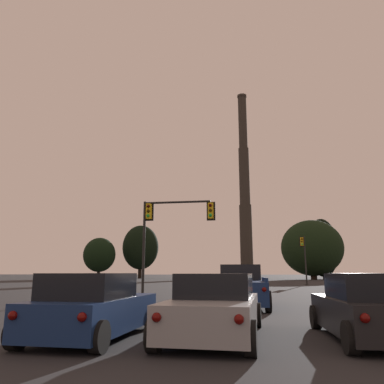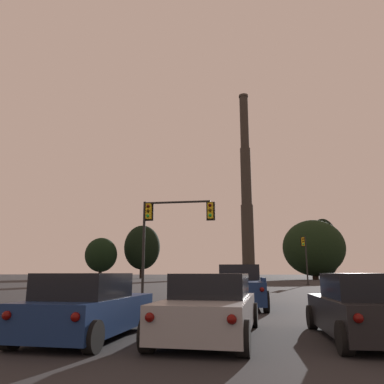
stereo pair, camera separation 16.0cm
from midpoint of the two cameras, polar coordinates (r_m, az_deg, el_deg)
The scene contains 11 objects.
hatchback_left_lane_second at distance 9.22m, azimuth -15.23°, elevation -16.65°, with size 2.00×4.14×1.44m.
hatchback_right_lane_second at distance 9.38m, azimuth 24.95°, elevation -15.89°, with size 2.04×4.16×1.44m.
sedan_center_lane_second at distance 9.09m, azimuth 3.09°, elevation -17.09°, with size 2.14×4.76×1.43m.
pickup_truck_center_lane_front at distance 17.14m, azimuth 7.18°, elevation -14.25°, with size 2.38×5.57×1.82m.
traffic_light_far_right at distance 49.40m, azimuth 16.59°, elevation -8.86°, with size 0.78×0.50×5.94m.
traffic_light_overhead_left at distance 25.07m, azimuth -4.00°, elevation -4.69°, with size 4.99×0.50×6.18m.
smokestack at distance 117.55m, azimuth 8.05°, elevation -1.48°, with size 6.03×6.03×58.94m.
treeline_left_mid at distance 93.01m, azimuth 19.20°, elevation -8.00°, with size 7.12×6.41×13.90m.
treeline_far_left at distance 95.03m, azimuth -13.98°, elevation -9.27°, with size 7.83×7.05×9.84m.
treeline_far_right at distance 86.93m, azimuth 17.77°, elevation -8.09°, with size 13.30×11.97×12.88m.
treeline_center_right at distance 98.17m, azimuth -7.90°, elevation -8.36°, with size 9.27×8.34×13.46m.
Camera 1 is at (0.66, -1.43, 1.45)m, focal length 35.00 mm.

